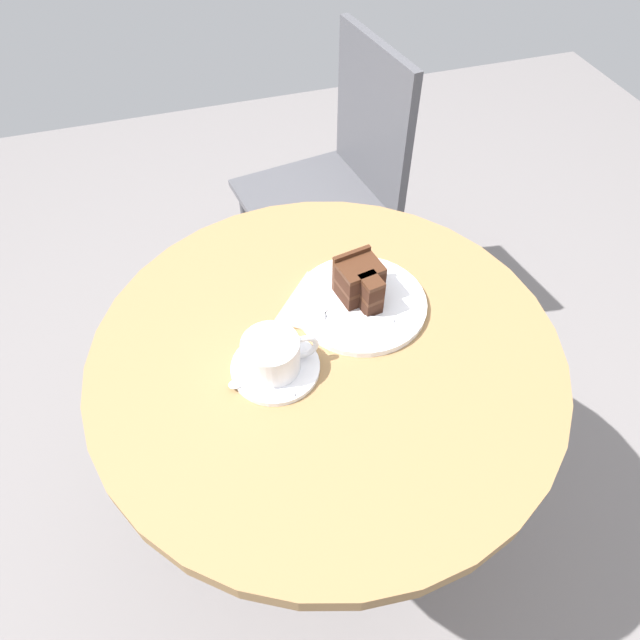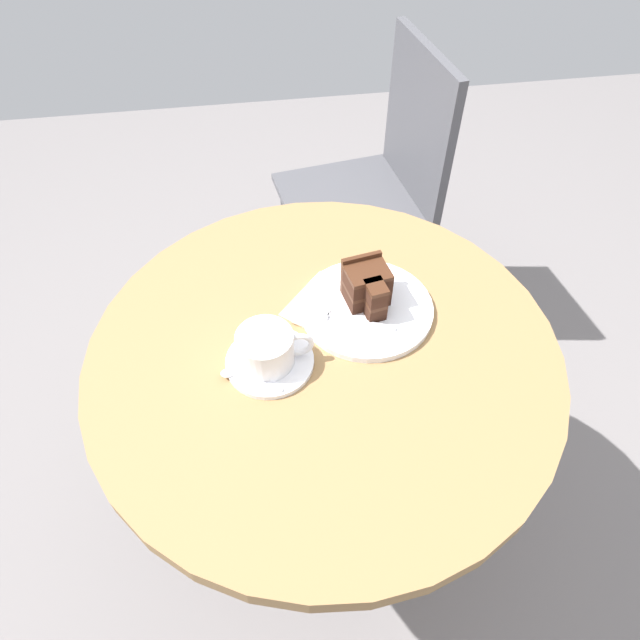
% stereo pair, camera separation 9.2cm
% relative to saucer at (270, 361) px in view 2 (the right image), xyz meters
% --- Properties ---
extents(ground_plane, '(4.40, 4.40, 0.01)m').
position_rel_saucer_xyz_m(ground_plane, '(0.09, 0.02, -0.74)').
color(ground_plane, slate).
rests_on(ground_plane, ground).
extents(cafe_table, '(0.78, 0.78, 0.73)m').
position_rel_saucer_xyz_m(cafe_table, '(0.09, 0.02, -0.12)').
color(cafe_table, olive).
rests_on(cafe_table, ground).
extents(saucer, '(0.14, 0.14, 0.01)m').
position_rel_saucer_xyz_m(saucer, '(0.00, 0.00, 0.00)').
color(saucer, white).
rests_on(saucer, cafe_table).
extents(coffee_cup, '(0.12, 0.09, 0.06)m').
position_rel_saucer_xyz_m(coffee_cup, '(-0.00, 0.00, 0.04)').
color(coffee_cup, white).
rests_on(coffee_cup, saucer).
extents(teaspoon, '(0.09, 0.06, 0.00)m').
position_rel_saucer_xyz_m(teaspoon, '(-0.04, -0.03, 0.01)').
color(teaspoon, silver).
rests_on(teaspoon, saucer).
extents(cake_plate, '(0.23, 0.23, 0.01)m').
position_rel_saucer_xyz_m(cake_plate, '(0.18, 0.09, 0.00)').
color(cake_plate, white).
rests_on(cake_plate, cafe_table).
extents(cake_slice, '(0.08, 0.10, 0.08)m').
position_rel_saucer_xyz_m(cake_slice, '(0.18, 0.10, 0.04)').
color(cake_slice, '#381E14').
rests_on(cake_slice, cake_plate).
extents(fork, '(0.15, 0.08, 0.00)m').
position_rel_saucer_xyz_m(fork, '(0.13, 0.07, 0.01)').
color(fork, silver).
rests_on(fork, cake_plate).
extents(napkin, '(0.19, 0.19, 0.00)m').
position_rel_saucer_xyz_m(napkin, '(0.12, 0.10, -0.00)').
color(napkin, tan).
rests_on(napkin, cafe_table).
extents(cafe_chair, '(0.43, 0.43, 0.88)m').
position_rel_saucer_xyz_m(cafe_chair, '(0.36, 0.75, -0.21)').
color(cafe_chair, '#4C4C51').
rests_on(cafe_chair, ground).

